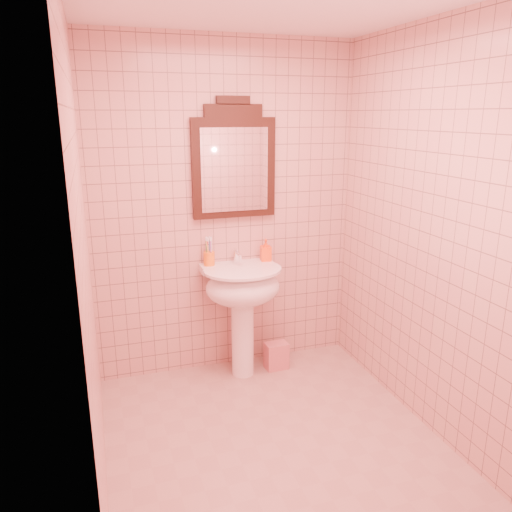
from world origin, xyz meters
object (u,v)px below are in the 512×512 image
object	(u,v)px
mirror	(234,163)
soap_dispenser	(266,250)
pedestal_sink	(243,294)
towel	(276,356)
toothbrush_cup	(209,258)

from	to	relation	value
mirror	soap_dispenser	world-z (taller)	mirror
soap_dispenser	pedestal_sink	bearing A→B (deg)	-141.22
pedestal_sink	towel	size ratio (longest dim) A/B	4.03
mirror	soap_dispenser	xyz separation A→B (m)	(0.23, -0.06, -0.67)
toothbrush_cup	towel	xyz separation A→B (m)	(0.49, -0.15, -0.81)
towel	mirror	bearing A→B (deg)	145.25
mirror	towel	distance (m)	1.54
toothbrush_cup	soap_dispenser	size ratio (longest dim) A/B	1.12
soap_dispenser	towel	xyz separation A→B (m)	(0.05, -0.13, -0.84)
toothbrush_cup	mirror	bearing A→B (deg)	11.52
soap_dispenser	towel	world-z (taller)	soap_dispenser
pedestal_sink	toothbrush_cup	distance (m)	0.37
mirror	toothbrush_cup	world-z (taller)	mirror
pedestal_sink	mirror	bearing A→B (deg)	90.00
mirror	towel	world-z (taller)	mirror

